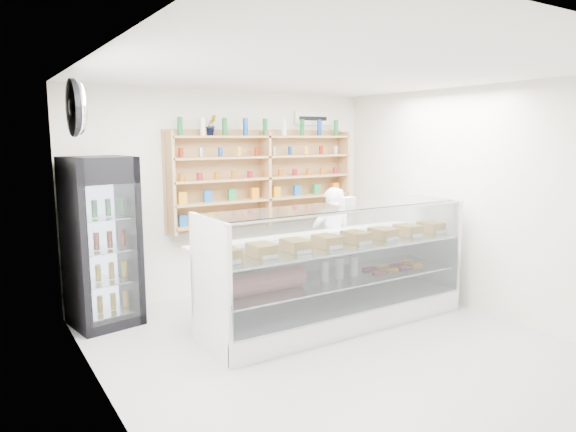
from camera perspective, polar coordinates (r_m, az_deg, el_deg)
room at (r=5.13m, az=5.71°, el=-0.01°), size 5.00×5.00×5.00m
display_counter at (r=6.12m, az=5.28°, el=-8.38°), size 3.23×0.96×1.41m
shop_worker at (r=6.93m, az=4.87°, el=-3.04°), size 0.63×0.50×1.52m
drinks_cooler at (r=6.29m, az=-20.02°, el=-2.71°), size 0.81×0.79×1.96m
wall_shelving at (r=7.32m, az=-2.52°, el=4.21°), size 2.84×0.28×1.33m
potted_plant at (r=6.93m, az=-8.54°, el=9.96°), size 0.16×0.14×0.27m
security_mirror at (r=5.28m, az=-22.27°, el=11.06°), size 0.15×0.50×0.50m
wall_sign at (r=7.89m, az=2.73°, el=10.76°), size 0.62×0.03×0.20m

